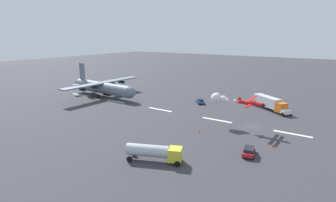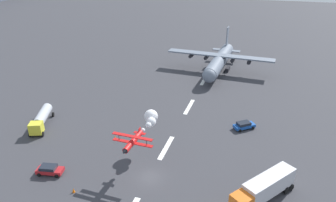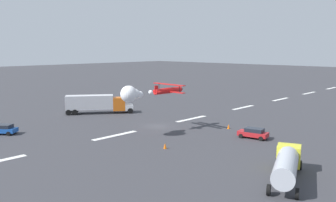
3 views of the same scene
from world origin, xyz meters
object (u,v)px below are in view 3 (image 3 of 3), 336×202
at_px(airport_staff_sedan, 253,133).
at_px(stunt_biplane_red, 141,93).
at_px(fuel_tanker_truck, 287,164).
at_px(traffic_cone_far, 165,146).
at_px(semi_truck_orange, 97,103).
at_px(followme_car_yellow, 2,129).
at_px(traffic_cone_near, 229,126).

bearing_deg(airport_staff_sedan, stunt_biplane_red, -53.56).
xyz_separation_m(fuel_tanker_truck, airport_staff_sedan, (-12.87, -11.20, -0.94)).
xyz_separation_m(airport_staff_sedan, traffic_cone_far, (12.78, -5.52, -0.44)).
xyz_separation_m(semi_truck_orange, followme_car_yellow, (20.39, 4.19, -1.30)).
bearing_deg(stunt_biplane_red, semi_truck_orange, -106.93).
relative_size(followme_car_yellow, airport_staff_sedan, 1.02).
height_order(stunt_biplane_red, airport_staff_sedan, stunt_biplane_red).
relative_size(stunt_biplane_red, traffic_cone_far, 17.29).
bearing_deg(followme_car_yellow, stunt_biplane_red, 132.53).
xyz_separation_m(semi_truck_orange, airport_staff_sedan, (-3.85, 33.22, -1.30)).
relative_size(followme_car_yellow, traffic_cone_far, 6.14).
xyz_separation_m(fuel_tanker_truck, followme_car_yellow, (11.38, -40.24, -0.94)).
xyz_separation_m(fuel_tanker_truck, traffic_cone_near, (-15.62, -17.36, -1.37)).
bearing_deg(traffic_cone_near, traffic_cone_far, 2.35).
bearing_deg(semi_truck_orange, airport_staff_sedan, 96.62).
xyz_separation_m(traffic_cone_near, traffic_cone_far, (15.53, 0.64, 0.00)).
relative_size(stunt_biplane_red, followme_car_yellow, 2.82).
bearing_deg(fuel_tanker_truck, traffic_cone_far, -90.30).
height_order(airport_staff_sedan, traffic_cone_near, airport_staff_sedan).
distance_m(airport_staff_sedan, traffic_cone_near, 6.76).
xyz_separation_m(stunt_biplane_red, traffic_cone_far, (2.89, 7.87, -6.01)).
height_order(stunt_biplane_red, followme_car_yellow, stunt_biplane_red).
height_order(stunt_biplane_red, traffic_cone_near, stunt_biplane_red).
relative_size(semi_truck_orange, airport_staff_sedan, 2.71).
distance_m(traffic_cone_near, traffic_cone_far, 15.55).
distance_m(stunt_biplane_red, fuel_tanker_truck, 25.20).
xyz_separation_m(stunt_biplane_red, traffic_cone_near, (-12.64, 7.24, -6.01)).
distance_m(fuel_tanker_truck, followme_car_yellow, 41.82).
xyz_separation_m(stunt_biplane_red, followme_car_yellow, (14.35, -15.64, -5.57)).
bearing_deg(traffic_cone_near, stunt_biplane_red, -29.78).
bearing_deg(airport_staff_sedan, followme_car_yellow, -50.14).
relative_size(stunt_biplane_red, airport_staff_sedan, 2.87).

